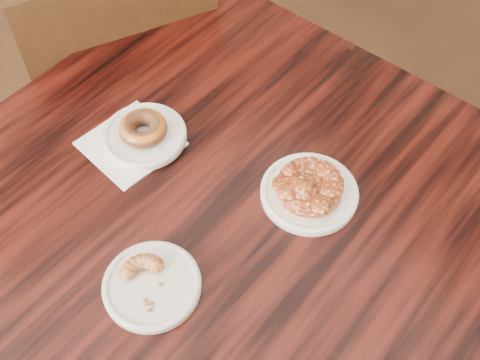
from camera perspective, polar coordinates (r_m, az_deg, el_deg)
cafe_table at (r=1.37m, az=-1.35°, el=-11.16°), size 1.20×1.20×0.75m
chair_far at (r=1.72m, az=-11.62°, el=9.75°), size 0.56×0.56×0.90m
napkin at (r=1.14m, az=-10.31°, el=3.40°), size 0.17×0.17×0.00m
plate_donut at (r=1.14m, az=-9.04°, el=4.16°), size 0.16×0.16×0.01m
plate_cruller at (r=0.97m, az=-8.34°, el=-9.89°), size 0.16×0.16×0.01m
plate_fritter at (r=1.06m, az=6.57°, el=-1.23°), size 0.17×0.17×0.01m
glazed_donut at (r=1.13m, az=-9.18°, el=4.87°), size 0.09×0.09×0.03m
apple_fritter at (r=1.04m, az=6.70°, el=-0.45°), size 0.15×0.15×0.04m
cruller_fragment at (r=0.96m, az=-8.46°, el=-9.41°), size 0.09×0.09×0.02m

